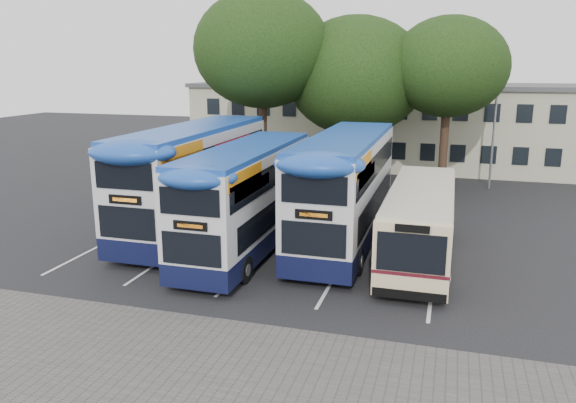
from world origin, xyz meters
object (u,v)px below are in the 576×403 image
at_px(bus_dd_left, 196,174).
at_px(bus_dd_right, 345,184).
at_px(tree_right, 449,67).
at_px(tree_left, 262,50).
at_px(lamp_post, 496,107).
at_px(bus_single, 420,218).
at_px(bus_dd_mid, 248,194).
at_px(tree_mid, 356,76).

bearing_deg(bus_dd_left, bus_dd_right, 0.32).
distance_m(tree_right, bus_dd_right, 12.79).
bearing_deg(tree_left, bus_dd_right, -53.73).
xyz_separation_m(tree_left, bus_dd_right, (7.00, -9.55, -5.87)).
relative_size(lamp_post, bus_single, 0.92).
distance_m(lamp_post, bus_dd_left, 19.32).
bearing_deg(lamp_post, bus_dd_right, -116.73).
relative_size(lamp_post, tree_left, 0.76).
distance_m(lamp_post, bus_dd_mid, 18.84).
relative_size(tree_left, tree_mid, 1.13).
height_order(tree_right, bus_dd_mid, tree_right).
height_order(tree_left, bus_dd_mid, tree_left).
xyz_separation_m(bus_dd_left, bus_dd_right, (7.04, 0.04, -0.08)).
bearing_deg(lamp_post, tree_mid, -170.41).
distance_m(lamp_post, bus_single, 15.28).
height_order(bus_dd_left, bus_single, bus_dd_left).
height_order(tree_right, bus_dd_right, tree_right).
distance_m(bus_dd_right, bus_single, 3.61).
height_order(tree_left, bus_dd_right, tree_left).
relative_size(bus_dd_right, bus_single, 1.15).
height_order(tree_mid, tree_right, tree_mid).
bearing_deg(bus_dd_mid, tree_right, 60.70).
distance_m(bus_dd_left, bus_single, 10.44).
xyz_separation_m(tree_mid, bus_single, (4.99, -13.08, -5.24)).
bearing_deg(bus_dd_mid, lamp_post, 56.15).
bearing_deg(tree_right, bus_dd_right, -108.84).
bearing_deg(bus_dd_mid, tree_left, 105.83).
bearing_deg(lamp_post, tree_left, -164.63).
distance_m(tree_left, bus_dd_left, 11.20).
bearing_deg(bus_dd_mid, bus_dd_left, 147.61).
relative_size(tree_left, bus_single, 1.21).
height_order(lamp_post, bus_dd_mid, lamp_post).
relative_size(tree_right, bus_dd_right, 0.91).
relative_size(bus_dd_mid, bus_dd_right, 0.93).
distance_m(lamp_post, bus_dd_right, 15.11).
height_order(bus_dd_left, bus_dd_right, bus_dd_left).
bearing_deg(tree_left, bus_dd_mid, -74.17).
height_order(tree_mid, bus_dd_left, tree_mid).
bearing_deg(bus_dd_right, bus_single, -19.77).
xyz_separation_m(tree_mid, bus_dd_left, (-5.34, -11.93, -4.22)).
height_order(tree_mid, bus_dd_mid, tree_mid).
bearing_deg(tree_left, bus_dd_left, -90.24).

